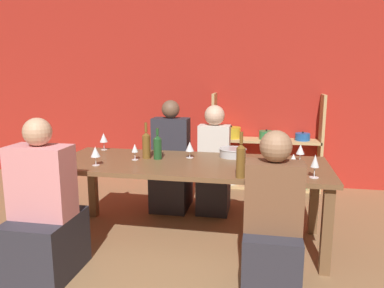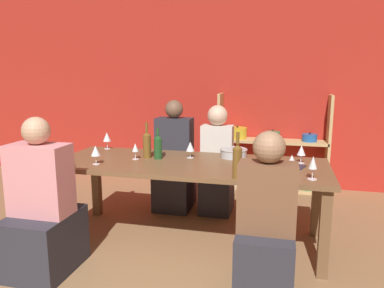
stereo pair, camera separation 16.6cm
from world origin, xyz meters
name	(u,v)px [view 1 (the left image)]	position (x,y,z in m)	size (l,w,h in m)	color
wall_back_red	(220,86)	(0.00, 3.83, 1.35)	(8.80, 0.06, 2.70)	red
shelf_unit	(263,155)	(0.61, 3.63, 0.46)	(1.43, 0.30, 1.26)	tan
dining_table	(190,171)	(-0.04, 1.86, 0.66)	(2.44, 0.93, 0.75)	brown
mixing_bowl	(233,152)	(0.32, 2.16, 0.79)	(0.26, 0.26, 0.08)	#B7BABC
wine_bottle_green	(158,147)	(-0.36, 1.94, 0.86)	(0.08, 0.08, 0.29)	#1E4C23
wine_bottle_dark	(241,160)	(0.44, 1.45, 0.89)	(0.07, 0.07, 0.36)	brown
wine_bottle_amber	(146,144)	(-0.47, 1.95, 0.88)	(0.08, 0.08, 0.34)	brown
wine_glass_white_a	(104,138)	(-1.02, 2.24, 0.87)	(0.08, 0.08, 0.18)	white
wine_glass_red_a	(135,149)	(-0.55, 1.86, 0.85)	(0.06, 0.06, 0.15)	white
wine_glass_red_b	(300,150)	(0.94, 2.07, 0.86)	(0.08, 0.08, 0.16)	white
wine_glass_white_b	(315,162)	(1.00, 1.56, 0.87)	(0.07, 0.07, 0.18)	white
wine_glass_red_c	(293,160)	(0.85, 1.67, 0.86)	(0.08, 0.08, 0.16)	white
wine_glass_empty_a	(190,147)	(-0.07, 2.04, 0.85)	(0.08, 0.08, 0.15)	white
wine_glass_empty_b	(95,152)	(-0.82, 1.60, 0.86)	(0.08, 0.08, 0.17)	white
cell_phone	(300,166)	(0.92, 1.91, 0.75)	(0.11, 0.16, 0.01)	#1E2338
person_near_a	(272,237)	(0.69, 1.10, 0.44)	(0.38, 0.48, 1.18)	#2D2D38
person_far_a	(214,171)	(0.08, 2.65, 0.46)	(0.34, 0.43, 1.20)	#2D2D38
person_near_b	(44,220)	(-1.01, 1.07, 0.44)	(0.45, 0.57, 1.22)	#2D2D38
person_far_b	(171,169)	(-0.41, 2.66, 0.45)	(0.40, 0.50, 1.24)	#2D2D38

